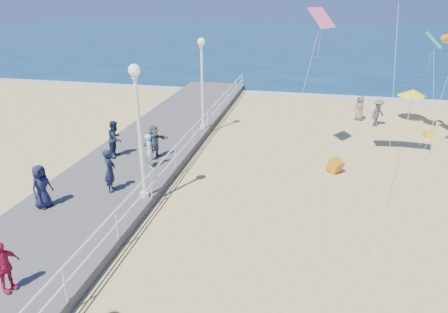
% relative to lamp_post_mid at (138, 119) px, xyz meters
% --- Properties ---
extents(ground, '(160.00, 160.00, 0.00)m').
position_rel_lamp_post_mid_xyz_m(ground, '(5.35, 0.00, -3.66)').
color(ground, '#E4C877').
rests_on(ground, ground).
extents(ocean, '(160.00, 90.00, 0.05)m').
position_rel_lamp_post_mid_xyz_m(ocean, '(5.35, 65.00, -3.65)').
color(ocean, '#0D304E').
rests_on(ocean, ground).
extents(surf_line, '(160.00, 1.20, 0.04)m').
position_rel_lamp_post_mid_xyz_m(surf_line, '(5.35, 20.50, -3.63)').
color(surf_line, white).
rests_on(surf_line, ground).
extents(boardwalk, '(5.00, 44.00, 0.40)m').
position_rel_lamp_post_mid_xyz_m(boardwalk, '(-2.15, 0.00, -3.46)').
color(boardwalk, '#625D59').
rests_on(boardwalk, ground).
extents(railing, '(0.05, 42.00, 0.55)m').
position_rel_lamp_post_mid_xyz_m(railing, '(0.30, 0.00, -2.41)').
color(railing, white).
rests_on(railing, boardwalk).
extents(lamp_post_mid, '(0.44, 0.44, 5.32)m').
position_rel_lamp_post_mid_xyz_m(lamp_post_mid, '(0.00, 0.00, 0.00)').
color(lamp_post_mid, white).
rests_on(lamp_post_mid, boardwalk).
extents(lamp_post_far, '(0.44, 0.44, 5.32)m').
position_rel_lamp_post_mid_xyz_m(lamp_post_far, '(0.00, 9.00, 0.00)').
color(lamp_post_far, white).
rests_on(lamp_post_far, boardwalk).
extents(woman_holding_toddler, '(0.59, 0.70, 1.62)m').
position_rel_lamp_post_mid_xyz_m(woman_holding_toddler, '(-0.90, 2.86, -2.45)').
color(woman_holding_toddler, silver).
rests_on(woman_holding_toddler, boardwalk).
extents(toddler_held, '(0.38, 0.42, 0.71)m').
position_rel_lamp_post_mid_xyz_m(toddler_held, '(-0.75, 3.01, -2.05)').
color(toddler_held, '#3173BA').
rests_on(toddler_held, boardwalk).
extents(spectator_0, '(0.60, 0.76, 1.84)m').
position_rel_lamp_post_mid_xyz_m(spectator_0, '(-1.53, 0.18, -2.34)').
color(spectator_0, '#171D34').
rests_on(spectator_0, boardwalk).
extents(spectator_3, '(0.65, 0.99, 1.57)m').
position_rel_lamp_post_mid_xyz_m(spectator_3, '(-1.51, -5.99, -2.48)').
color(spectator_3, '#CA1943').
rests_on(spectator_3, boardwalk).
extents(spectator_4, '(0.73, 0.95, 1.74)m').
position_rel_lamp_post_mid_xyz_m(spectator_4, '(-3.44, -1.62, -2.39)').
color(spectator_4, '#191B38').
rests_on(spectator_4, boardwalk).
extents(spectator_5, '(1.12, 1.62, 1.68)m').
position_rel_lamp_post_mid_xyz_m(spectator_5, '(-1.09, 3.94, -2.42)').
color(spectator_5, '#4F5054').
rests_on(spectator_5, boardwalk).
extents(spectator_7, '(0.78, 0.96, 1.85)m').
position_rel_lamp_post_mid_xyz_m(spectator_7, '(-3.07, 3.75, -2.34)').
color(spectator_7, '#182535').
rests_on(spectator_7, boardwalk).
extents(beach_walker_a, '(1.26, 1.30, 1.78)m').
position_rel_lamp_post_mid_xyz_m(beach_walker_a, '(10.56, 12.96, -2.77)').
color(beach_walker_a, '#5B5C60').
rests_on(beach_walker_a, ground).
extents(beach_walker_c, '(0.93, 0.98, 1.68)m').
position_rel_lamp_post_mid_xyz_m(beach_walker_c, '(9.55, 14.12, -2.82)').
color(beach_walker_c, '#7F6958').
rests_on(beach_walker_c, ground).
extents(box_kite, '(0.90, 0.88, 0.74)m').
position_rel_lamp_post_mid_xyz_m(box_kite, '(7.68, 4.95, -3.36)').
color(box_kite, '#D2420C').
rests_on(box_kite, ground).
extents(beach_umbrella, '(1.90, 1.90, 2.14)m').
position_rel_lamp_post_mid_xyz_m(beach_umbrella, '(12.85, 14.74, -1.75)').
color(beach_umbrella, white).
rests_on(beach_umbrella, ground).
extents(beach_chair_left, '(0.55, 0.55, 0.40)m').
position_rel_lamp_post_mid_xyz_m(beach_chair_left, '(13.39, 11.38, -3.46)').
color(beach_chair_left, yellow).
rests_on(beach_chair_left, ground).
extents(kite_diamond_pink, '(1.40, 1.51, 0.90)m').
position_rel_lamp_post_mid_xyz_m(kite_diamond_pink, '(6.45, 6.70, 3.32)').
color(kite_diamond_pink, '#F95B90').
extents(kite_diamond_green, '(1.21, 1.41, 0.84)m').
position_rel_lamp_post_mid_xyz_m(kite_diamond_green, '(12.67, 11.53, 1.96)').
color(kite_diamond_green, '#29C389').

